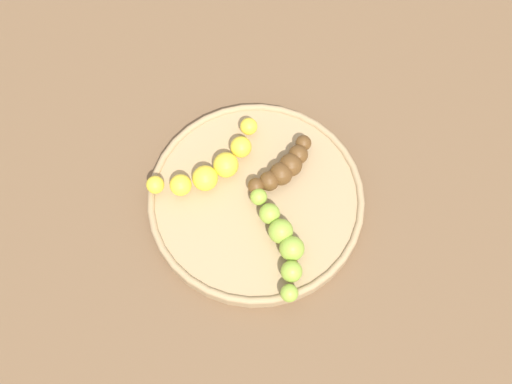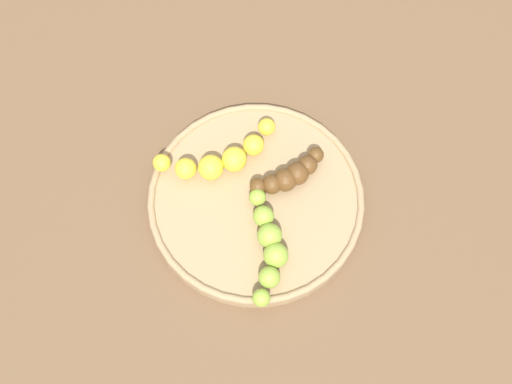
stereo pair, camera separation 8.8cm
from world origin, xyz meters
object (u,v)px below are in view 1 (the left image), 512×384
Objects in this scene: fruit_bowl at (256,200)px; banana_green at (282,241)px; banana_overripe at (284,168)px; banana_yellow at (212,167)px.

banana_green reaches higher than fruit_bowl.
banana_overripe reaches higher than fruit_bowl.
banana_overripe is (0.01, -0.05, 0.02)m from fruit_bowl.
banana_green is at bearing 175.78° from fruit_bowl.
fruit_bowl is at bearing 22.13° from banana_yellow.
banana_yellow is 0.14m from banana_green.
banana_overripe and banana_green have the same top height.
banana_yellow is at bearing -135.36° from banana_overripe.
banana_overripe is 0.11m from banana_green.
fruit_bowl is 1.66× the size of banana_yellow.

